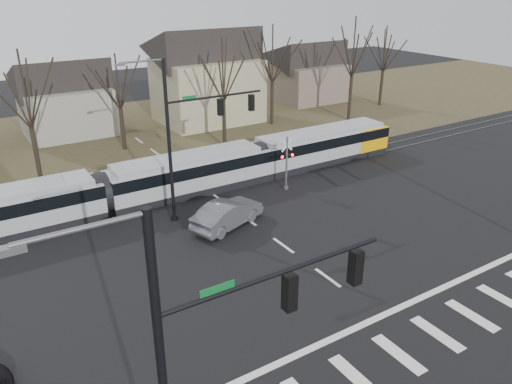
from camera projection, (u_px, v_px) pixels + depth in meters
ground at (354, 297)px, 24.35m from camera, size 140.00×140.00×0.00m
grass_verge at (132, 135)px, 49.21m from camera, size 140.00×28.00×0.01m
crosswalk at (418, 344)px, 21.24m from camera, size 27.00×2.60×0.01m
stop_line at (381, 316)px, 22.95m from camera, size 28.00×0.35×0.01m
lane_dashes at (206, 189)px, 36.78m from camera, size 0.18×30.00×0.01m
rail_pair at (207, 189)px, 36.61m from camera, size 90.00×1.52×0.06m
tram at (186, 173)px, 35.46m from camera, size 37.42×2.78×2.84m
sedan at (228, 214)px, 30.99m from camera, size 5.12×6.30×1.69m
signal_pole_near_left at (223, 358)px, 12.34m from camera, size 9.28×0.44×10.20m
signal_pole_far at (193, 130)px, 30.63m from camera, size 9.28×0.44×10.20m
rail_crossing_signal at (287, 165)px, 35.99m from camera, size 1.08×0.36×4.00m
tree_row at (172, 94)px, 43.55m from camera, size 59.20×7.20×10.00m
house_b at (64, 94)px, 48.30m from camera, size 8.64×7.56×7.65m
house_c at (207, 72)px, 52.32m from camera, size 10.80×8.64×10.10m
house_d at (308, 68)px, 61.71m from camera, size 8.64×7.56×7.65m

